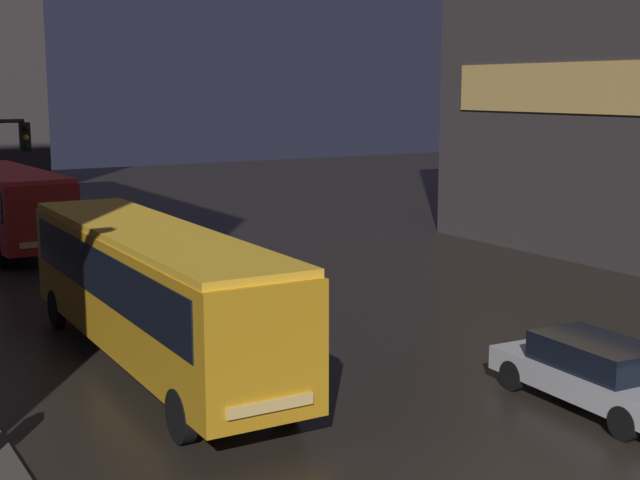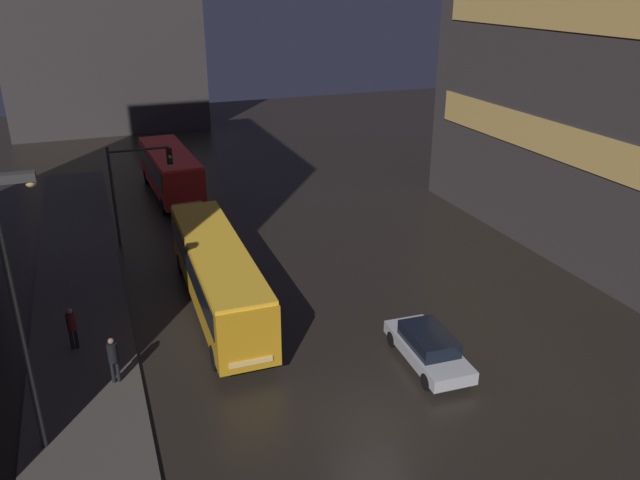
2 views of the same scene
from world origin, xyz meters
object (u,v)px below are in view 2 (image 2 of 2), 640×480
bus_far (170,168)px  traffic_light_main (135,177)px  bus_near (217,271)px  pedestrian_near (72,325)px  car_taxi (428,347)px  pedestrian_mid (113,356)px  street_lamp_sidewalk (19,281)px

bus_far → traffic_light_main: bearing=67.0°
traffic_light_main → bus_far: bearing=69.6°
bus_near → traffic_light_main: size_ratio=2.14×
bus_near → pedestrian_near: bearing=12.9°
traffic_light_main → car_taxi: bearing=-61.3°
pedestrian_mid → traffic_light_main: size_ratio=0.33×
bus_far → pedestrian_mid: 21.82m
traffic_light_main → bus_near: bearing=-75.8°
car_taxi → pedestrian_mid: (-11.33, 2.77, 0.53)m
bus_far → street_lamp_sidewalk: bearing=70.4°
pedestrian_mid → pedestrian_near: bearing=-89.6°
bus_near → pedestrian_mid: bus_near is taller
pedestrian_near → pedestrian_mid: 3.23m
bus_near → street_lamp_sidewalk: (-6.88, -6.93, 3.94)m
bus_near → bus_far: 16.99m
pedestrian_near → bus_far: bearing=-33.2°
pedestrian_mid → car_taxi: bearing=141.3°
bus_near → traffic_light_main: (-2.39, 9.44, 1.84)m
car_taxi → traffic_light_main: traffic_light_main is taller
bus_near → pedestrian_mid: size_ratio=6.47×
pedestrian_near → pedestrian_mid: pedestrian_mid is taller
pedestrian_near → pedestrian_mid: bearing=-168.2°
street_lamp_sidewalk → bus_near: bearing=45.2°
bus_far → car_taxi: bus_far is taller
bus_far → traffic_light_main: size_ratio=1.78×
street_lamp_sidewalk → traffic_light_main: bearing=74.6°
pedestrian_mid → street_lamp_sidewalk: street_lamp_sidewalk is taller
bus_near → car_taxi: (6.60, -6.98, -1.25)m
car_taxi → street_lamp_sidewalk: 14.45m
bus_near → street_lamp_sidewalk: 10.54m
car_taxi → street_lamp_sidewalk: (-13.49, 0.05, 5.19)m
bus_near → pedestrian_near: bus_near is taller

